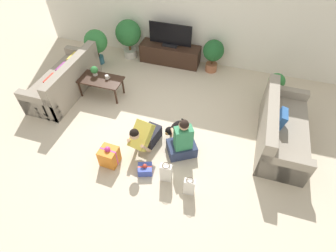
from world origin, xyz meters
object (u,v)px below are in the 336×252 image
Objects in this scene: dog at (175,128)px; gift_box_b at (109,156)px; potted_plant_corner_right at (275,84)px; gift_box_a at (145,169)px; sofa_left at (65,81)px; potted_plant_back_right at (213,53)px; mug at (107,77)px; potted_plant_back_left at (128,35)px; tv_console at (170,54)px; person_kneeling at (145,136)px; sofa_right at (280,130)px; potted_plant_corner_left at (96,42)px; gift_bag_a at (166,173)px; gift_bag_b at (189,187)px; coffee_table at (100,81)px; tv at (170,36)px; person_sitting at (182,142)px; tabletop_plant at (94,70)px.

gift_box_b reaches higher than dog.
potted_plant_corner_right is 3.55m from gift_box_a.
sofa_left is 3.66m from potted_plant_back_right.
gift_box_b is at bearing -63.94° from mug.
tv_console is at bearing 2.50° from potted_plant_back_left.
person_kneeling is (1.56, -2.96, -0.32)m from potted_plant_back_left.
sofa_right is 1.92× the size of potted_plant_back_left.
potted_plant_corner_left reaches higher than sofa_left.
potted_plant_corner_left reaches higher than sofa_right.
gift_bag_a is (2.17, -3.54, -0.45)m from potted_plant_back_left.
potted_plant_back_right is 3.71m from gift_bag_b.
gift_box_b is (-1.23, -3.49, -0.35)m from potted_plant_back_right.
tv reaches higher than coffee_table.
dog is 1.32m from gift_bag_b.
person_sitting is 0.84m from gift_box_a.
potted_plant_corner_left reaches higher than gift_box_b.
sofa_right is 3.56m from tv.
potted_plant_corner_right is 2.74m from person_sitting.
person_kneeling is (-2.30, -2.30, -0.04)m from potted_plant_corner_right.
dog is at bearing 55.50° from person_kneeling.
sofa_right is 4.56× the size of gift_box_b.
coffee_table is 2.42× the size of gift_bag_a.
potted_plant_corner_left is 2.13× the size of gift_box_b.
sofa_left is 2.81m from tv.
potted_plant_back_right reaches higher than gift_box_a.
mug reaches higher than dog.
potted_plant_back_right is 1.03× the size of person_kneeling.
mug is at bearing 131.04° from gift_box_a.
tv is (-2.87, 2.06, 0.46)m from sofa_right.
mug is (-2.10, 1.20, 0.17)m from person_sitting.
coffee_table is 1.24× the size of person_kneeling.
coffee_table is 1.96m from person_kneeling.
mug is (0.86, -1.14, -0.11)m from potted_plant_corner_left.
person_sitting is at bearing -125.31° from potted_plant_corner_right.
sofa_left reaches higher than tabletop_plant.
person_kneeling is 1.28m from gift_bag_b.
gift_box_a is at bearing -59.44° from person_kneeling.
person_kneeling reaches higher than tv_console.
gift_bag_a is 1.91× the size of tabletop_plant.
potted_plant_back_left reaches higher than gift_bag_b.
gift_bag_a is at bearing 129.74° from sofa_right.
sofa_right reaches higher than gift_box_a.
potted_plant_back_left is at bearing 121.50° from gift_bag_a.
potted_plant_corner_right is 3.25m from person_kneeling.
dog is 2.03m from mug.
tv_console is 1.43× the size of tv.
gift_box_a is at bearing -80.20° from tv_console.
gift_box_b is at bearing -134.62° from potted_plant_corner_right.
mug is at bearing -83.88° from potted_plant_back_left.
potted_plant_back_right reaches higher than mug.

